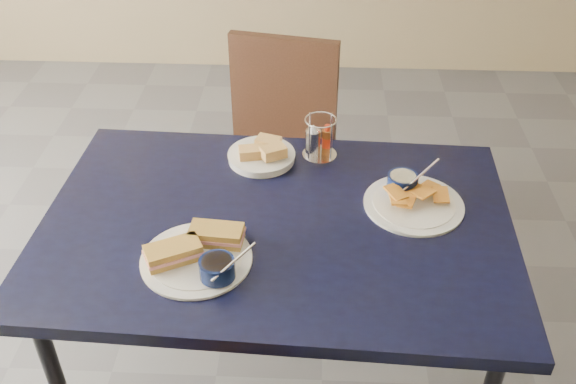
{
  "coord_description": "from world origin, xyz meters",
  "views": [
    {
      "loc": [
        0.32,
        -1.41,
        1.89
      ],
      "look_at": [
        0.26,
        0.01,
        0.82
      ],
      "focal_mm": 40.0,
      "sensor_mm": 36.0,
      "label": 1
    }
  ],
  "objects_px": {
    "sandwich_plate": "(200,254)",
    "plantain_plate": "(410,196)",
    "dining_table": "(277,237)",
    "bread_basket": "(262,155)",
    "chair_far": "(274,138)",
    "condiment_caddy": "(318,140)"
  },
  "relations": [
    {
      "from": "chair_far",
      "to": "bread_basket",
      "type": "distance_m",
      "value": 0.55
    },
    {
      "from": "dining_table",
      "to": "sandwich_plate",
      "type": "height_order",
      "value": "sandwich_plate"
    },
    {
      "from": "plantain_plate",
      "to": "condiment_caddy",
      "type": "bearing_deg",
      "value": 139.5
    },
    {
      "from": "dining_table",
      "to": "bread_basket",
      "type": "relative_size",
      "value": 6.43
    },
    {
      "from": "sandwich_plate",
      "to": "dining_table",
      "type": "bearing_deg",
      "value": 42.72
    },
    {
      "from": "bread_basket",
      "to": "condiment_caddy",
      "type": "bearing_deg",
      "value": 12.0
    },
    {
      "from": "dining_table",
      "to": "chair_far",
      "type": "distance_m",
      "value": 0.81
    },
    {
      "from": "plantain_plate",
      "to": "chair_far",
      "type": "bearing_deg",
      "value": 122.8
    },
    {
      "from": "plantain_plate",
      "to": "bread_basket",
      "type": "height_order",
      "value": "plantain_plate"
    },
    {
      "from": "sandwich_plate",
      "to": "bread_basket",
      "type": "xyz_separation_m",
      "value": [
        0.12,
        0.47,
        -0.0
      ]
    },
    {
      "from": "dining_table",
      "to": "bread_basket",
      "type": "bearing_deg",
      "value": 101.95
    },
    {
      "from": "plantain_plate",
      "to": "condiment_caddy",
      "type": "distance_m",
      "value": 0.35
    },
    {
      "from": "plantain_plate",
      "to": "sandwich_plate",
      "type": "bearing_deg",
      "value": -153.77
    },
    {
      "from": "chair_far",
      "to": "plantain_plate",
      "type": "xyz_separation_m",
      "value": [
        0.44,
        -0.69,
        0.25
      ]
    },
    {
      "from": "dining_table",
      "to": "sandwich_plate",
      "type": "bearing_deg",
      "value": -137.28
    },
    {
      "from": "bread_basket",
      "to": "plantain_plate",
      "type": "bearing_deg",
      "value": -23.37
    },
    {
      "from": "sandwich_plate",
      "to": "bread_basket",
      "type": "bearing_deg",
      "value": 75.28
    },
    {
      "from": "dining_table",
      "to": "sandwich_plate",
      "type": "relative_size",
      "value": 4.35
    },
    {
      "from": "dining_table",
      "to": "plantain_plate",
      "type": "xyz_separation_m",
      "value": [
        0.38,
        0.11,
        0.08
      ]
    },
    {
      "from": "dining_table",
      "to": "plantain_plate",
      "type": "relative_size",
      "value": 4.69
    },
    {
      "from": "sandwich_plate",
      "to": "plantain_plate",
      "type": "xyz_separation_m",
      "value": [
        0.57,
        0.28,
        -0.01
      ]
    },
    {
      "from": "sandwich_plate",
      "to": "plantain_plate",
      "type": "distance_m",
      "value": 0.63
    }
  ]
}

